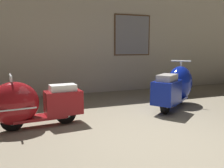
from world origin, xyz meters
TOP-DOWN VIEW (x-y plane):
  - ground_plane at (0.00, 0.00)m, footprint 60.00×60.00m
  - showroom_back_wall at (0.01, 4.14)m, footprint 18.00×0.24m
  - scooter_0 at (-1.73, 1.25)m, footprint 1.59×0.57m
  - scooter_1 at (1.55, 1.63)m, footprint 1.72×1.48m

SIDE VIEW (x-z plane):
  - ground_plane at x=0.00m, z-range 0.00..0.00m
  - scooter_0 at x=-1.73m, z-range -0.04..0.91m
  - scooter_1 at x=1.55m, z-range -0.05..1.04m
  - showroom_back_wall at x=0.01m, z-range 0.00..3.73m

